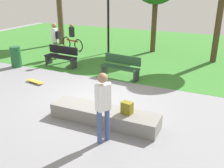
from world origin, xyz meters
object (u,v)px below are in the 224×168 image
Objects in this scene: skater_performing_trick at (103,103)px; park_bench_far_right at (61,56)px; park_bench_by_oak at (121,66)px; backpack_on_ledge at (127,108)px; cyclist_on_bicycle at (72,39)px; concrete_ledge at (104,116)px; skateboard_spare at (35,81)px; trash_bin at (16,57)px; pedestrian_with_backpack at (55,38)px.

skater_performing_trick reaches higher than park_bench_far_right.
skater_performing_trick is at bearing -72.51° from park_bench_by_oak.
skater_performing_trick is (-0.26, -0.85, 0.46)m from backpack_on_ledge.
cyclist_on_bicycle reaches higher than backpack_on_ledge.
concrete_ledge is 4.06m from skateboard_spare.
pedestrian_with_backpack is (0.87, 1.88, 0.61)m from trash_bin.
trash_bin reaches higher than backpack_on_ledge.
concrete_ledge is at bearing -43.58° from park_bench_far_right.
park_bench_far_right is at bearing -65.98° from cyclist_on_bicycle.
skater_performing_trick is 1.06× the size of park_bench_far_right.
trash_bin is at bearing -152.11° from park_bench_far_right.
backpack_on_ledge is 7.18m from trash_bin.
concrete_ledge is 3.24× the size of trash_bin.
park_bench_far_right is (-3.11, 0.37, 0.00)m from park_bench_by_oak.
park_bench_by_oak is at bearing 6.84° from trash_bin.
park_bench_far_right is 3.24m from cyclist_on_bicycle.
park_bench_far_right is at bearing -43.88° from pedestrian_with_backpack.
skateboard_spare is at bearing -31.59° from trash_bin.
pedestrian_with_backpack reaches higher than park_bench_by_oak.
skater_performing_trick is 0.99× the size of cyclist_on_bicycle.
park_bench_far_right is (-0.36, 2.31, 0.42)m from skateboard_spare.
park_bench_by_oak is (-0.99, 3.53, 0.28)m from concrete_ledge.
skateboard_spare is at bearing -10.70° from backpack_on_ledge.
skater_performing_trick is at bearing -52.94° from cyclist_on_bicycle.
trash_bin is at bearing 149.18° from skater_performing_trick.
trash_bin is (-4.93, -0.59, -0.01)m from park_bench_by_oak.
concrete_ledge is at bearing 114.99° from skater_performing_trick.
park_bench_far_right is at bearing 27.89° from trash_bin.
park_bench_far_right reaches higher than backpack_on_ledge.
concrete_ledge is 6.61m from trash_bin.
backpack_on_ledge is 1.00m from skater_performing_trick.
trash_bin is (-2.18, 1.34, 0.40)m from skateboard_spare.
skater_performing_trick is 0.96× the size of pedestrian_with_backpack.
skater_performing_trick is at bearing -30.40° from skateboard_spare.
pedestrian_with_backpack is at bearing 136.12° from park_bench_far_right.
cyclist_on_bicycle is at bearing 82.64° from trash_bin.
trash_bin is 3.96m from cyclist_on_bicycle.
concrete_ledge is at bearing -74.37° from park_bench_by_oak.
skateboard_spare is (-4.39, 1.56, -0.49)m from backpack_on_ledge.
pedestrian_with_backpack is (-5.05, 4.82, 0.89)m from concrete_ledge.
skateboard_spare is 3.63m from pedestrian_with_backpack.
skater_performing_trick is 1.05× the size of park_bench_by_oak.
concrete_ledge is at bearing -43.64° from pedestrian_with_backpack.
pedestrian_with_backpack reaches higher than backpack_on_ledge.
skateboard_spare is 2.37m from park_bench_far_right.
park_bench_by_oak is 0.94× the size of cyclist_on_bicycle.
park_bench_by_oak is at bearing -17.62° from pedestrian_with_backpack.
skateboard_spare is at bearing -72.32° from cyclist_on_bicycle.
cyclist_on_bicycle is (-5.41, 6.85, 0.44)m from concrete_ledge.
backpack_on_ledge is at bearing -64.96° from park_bench_by_oak.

